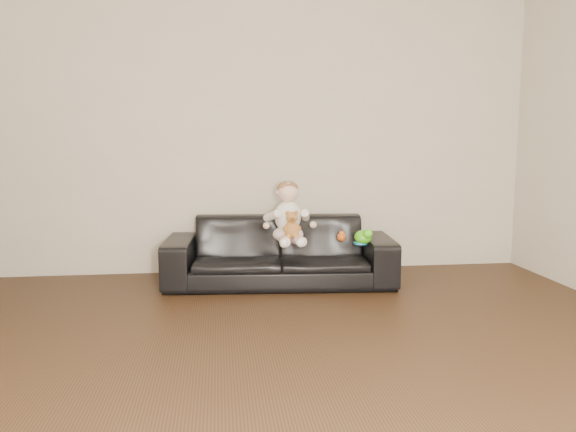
{
  "coord_description": "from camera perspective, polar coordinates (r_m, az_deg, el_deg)",
  "views": [
    {
      "loc": [
        -0.34,
        -2.34,
        1.2
      ],
      "look_at": [
        0.22,
        2.16,
        0.58
      ],
      "focal_mm": 35.0,
      "sensor_mm": 36.0,
      "label": 1
    }
  ],
  "objects": [
    {
      "name": "floor",
      "position": [
        2.65,
        1.18,
        -19.14
      ],
      "size": [
        5.5,
        5.5,
        0.0
      ],
      "primitive_type": "plane",
      "color": "#382414",
      "rests_on": "ground"
    },
    {
      "name": "wall_back",
      "position": [
        5.1,
        -3.27,
        8.86
      ],
      "size": [
        5.0,
        0.0,
        5.0
      ],
      "primitive_type": "plane",
      "rotation": [
        1.57,
        0.0,
        0.0
      ],
      "color": "beige",
      "rests_on": "ground"
    },
    {
      "name": "sofa",
      "position": [
        4.71,
        -0.86,
        -3.57
      ],
      "size": [
        1.94,
        0.88,
        0.55
      ],
      "primitive_type": "imported",
      "rotation": [
        0.0,
        0.0,
        -0.08
      ],
      "color": "black",
      "rests_on": "floor"
    },
    {
      "name": "baby",
      "position": [
        4.56,
        0.02,
        0.01
      ],
      "size": [
        0.36,
        0.44,
        0.51
      ],
      "rotation": [
        0.0,
        0.0,
        0.14
      ],
      "color": "#FED8D7",
      "rests_on": "sofa"
    },
    {
      "name": "teddy_bear",
      "position": [
        4.42,
        0.4,
        -0.94
      ],
      "size": [
        0.13,
        0.13,
        0.22
      ],
      "rotation": [
        0.0,
        0.0,
        0.08
      ],
      "color": "#A5682F",
      "rests_on": "sofa"
    },
    {
      "name": "toy_green",
      "position": [
        4.57,
        7.6,
        -2.15
      ],
      "size": [
        0.19,
        0.2,
        0.11
      ],
      "primitive_type": "ellipsoid",
      "rotation": [
        0.0,
        0.0,
        0.36
      ],
      "color": "#4ECF18",
      "rests_on": "sofa"
    },
    {
      "name": "toy_rattle",
      "position": [
        4.66,
        5.46,
        -2.14
      ],
      "size": [
        0.08,
        0.08,
        0.08
      ],
      "primitive_type": "sphere",
      "rotation": [
        0.0,
        0.0,
        -0.08
      ],
      "color": "#CA5117",
      "rests_on": "sofa"
    },
    {
      "name": "toy_blue_disc",
      "position": [
        4.58,
        7.37,
        -2.75
      ],
      "size": [
        0.11,
        0.11,
        0.02
      ],
      "primitive_type": "cylinder",
      "rotation": [
        0.0,
        0.0,
        0.0
      ],
      "color": "#1995CC",
      "rests_on": "sofa"
    }
  ]
}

